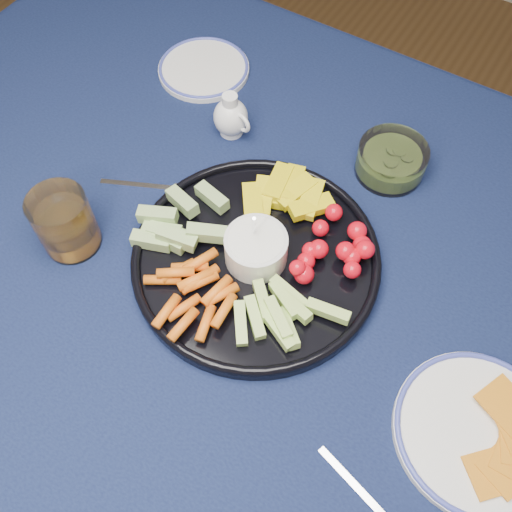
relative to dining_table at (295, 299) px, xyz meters
The scene contains 9 objects.
dining_table is the anchor object (origin of this frame).
crudite_platter 0.13m from the dining_table, 162.09° to the right, with size 0.37×0.37×0.12m.
creamer_pitcher 0.33m from the dining_table, 142.48° to the left, with size 0.08×0.06×0.08m.
pickle_bowl 0.28m from the dining_table, 83.05° to the left, with size 0.11×0.11×0.05m.
cheese_plate 0.34m from the dining_table, 15.70° to the right, with size 0.22×0.22×0.03m.
juice_tumbler 0.38m from the dining_table, 157.07° to the right, with size 0.09×0.09×0.10m.
fork_left 0.30m from the dining_table, behind, with size 0.15×0.08×0.00m.
fork_right 0.35m from the dining_table, 44.51° to the right, with size 0.15×0.06×0.00m.
side_plate_extra 0.48m from the dining_table, 142.28° to the left, with size 0.17×0.17×0.01m.
Camera 1 is at (0.17, -0.39, 1.49)m, focal length 40.00 mm.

